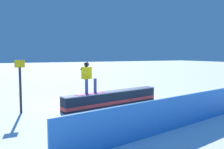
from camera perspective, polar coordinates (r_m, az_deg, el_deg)
ground_plane at (r=11.64m, az=0.16°, el=-7.20°), size 120.00×120.00×0.00m
grind_box at (r=11.58m, az=0.16°, el=-5.73°), size 5.25×1.58×0.67m
snowboarder at (r=10.62m, az=-5.71°, el=-0.49°), size 1.50×0.64×1.42m
safety_fence at (r=8.07m, az=14.11°, el=-8.89°), size 8.27×1.71×1.06m
trail_marker at (r=10.59m, az=-20.83°, el=-2.34°), size 0.40×0.10×2.18m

